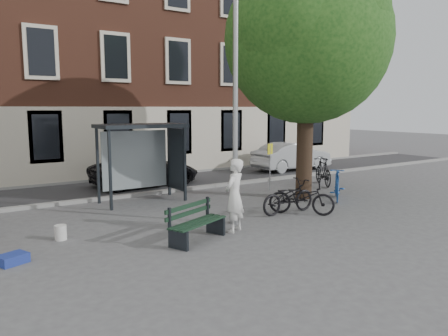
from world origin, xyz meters
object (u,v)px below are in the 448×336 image
at_px(bench, 196,224).
at_px(notice_sign, 270,157).
at_px(bus_shelter, 151,144).
at_px(car_silver, 292,156).
at_px(bike_a, 288,197).
at_px(bike_b, 337,185).
at_px(lamppost, 235,122).
at_px(car_dark, 145,170).
at_px(painter, 234,195).
at_px(bike_d, 323,172).
at_px(bike_c, 301,198).

relative_size(bench, notice_sign, 0.98).
xyz_separation_m(bench, notice_sign, (5.57, 4.03, 0.88)).
bearing_deg(bus_shelter, car_silver, 17.53).
distance_m(bike_a, bike_b, 2.76).
bearing_deg(lamppost, car_dark, 86.84).
bearing_deg(lamppost, painter, -126.16).
distance_m(bus_shelter, notice_sign, 4.63).
height_order(lamppost, bike_d, lamppost).
xyz_separation_m(bench, bike_c, (3.92, 0.55, 0.11)).
bearing_deg(car_dark, bike_d, -125.03).
bearing_deg(notice_sign, car_silver, 23.44).
xyz_separation_m(lamppost, bench, (-1.68, -0.79, -2.38)).
distance_m(bike_d, car_silver, 4.49).
height_order(bike_a, car_silver, car_silver).
relative_size(bike_a, notice_sign, 1.07).
xyz_separation_m(painter, bench, (-1.22, -0.15, -0.54)).
distance_m(bench, bike_c, 3.96).
relative_size(bike_b, car_dark, 0.39).
height_order(lamppost, painter, lamppost).
relative_size(lamppost, bike_d, 3.24).
bearing_deg(notice_sign, bike_d, -23.36).
relative_size(bus_shelter, bike_b, 1.63).
bearing_deg(painter, notice_sign, -167.65).
distance_m(bus_shelter, bench, 5.23).
xyz_separation_m(bench, car_dark, (2.07, 7.74, 0.22)).
bearing_deg(notice_sign, painter, -154.37).
height_order(lamppost, car_silver, lamppost).
bearing_deg(painter, bench, -22.19).
bearing_deg(painter, bike_b, 164.20).
bearing_deg(car_dark, painter, 172.31).
relative_size(car_dark, car_silver, 1.04).
xyz_separation_m(bench, bike_a, (3.68, 0.87, 0.11)).
height_order(bus_shelter, painter, bus_shelter).
height_order(bike_c, car_dark, car_dark).
bearing_deg(bus_shelter, bench, -102.37).
xyz_separation_m(bike_d, car_silver, (1.96, 4.04, 0.14)).
bearing_deg(bike_a, painter, 105.63).
distance_m(lamppost, bike_d, 7.41).
distance_m(bike_a, bike_c, 0.40).
bearing_deg(bike_d, notice_sign, 20.69).
bearing_deg(bench, bike_c, -14.73).
relative_size(bench, bike_a, 0.92).
bearing_deg(painter, bike_c, 159.00).
height_order(bike_d, car_dark, car_dark).
height_order(bench, car_silver, car_silver).
bearing_deg(car_dark, bike_a, -168.07).
distance_m(painter, bike_c, 2.77).
xyz_separation_m(lamppost, notice_sign, (3.89, 3.24, -1.50)).
relative_size(bike_a, car_dark, 0.44).
height_order(bike_a, notice_sign, notice_sign).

